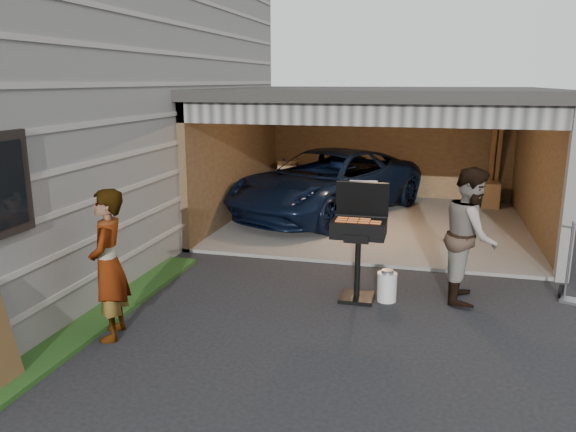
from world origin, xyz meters
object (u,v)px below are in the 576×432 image
minivan (327,185)px  propane_tank (387,287)px  woman (108,265)px  bbq_grill (359,232)px  man (470,235)px

minivan → propane_tank: bearing=-45.5°
minivan → woman: (-1.39, -6.82, 0.19)m
propane_tank → bbq_grill: bearing=-177.9°
minivan → man: 5.34m
minivan → woman: 6.97m
minivan → propane_tank: minivan is taller
woman → bbq_grill: size_ratio=1.11×
minivan → propane_tank: size_ratio=12.64×
woman → bbq_grill: (2.73, 1.97, 0.07)m
bbq_grill → propane_tank: 0.88m
bbq_grill → propane_tank: size_ratio=3.99×
man → bbq_grill: bearing=106.0°
bbq_grill → propane_tank: (0.42, 0.02, -0.78)m
minivan → man: (2.86, -4.50, 0.22)m
woman → man: 4.84m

